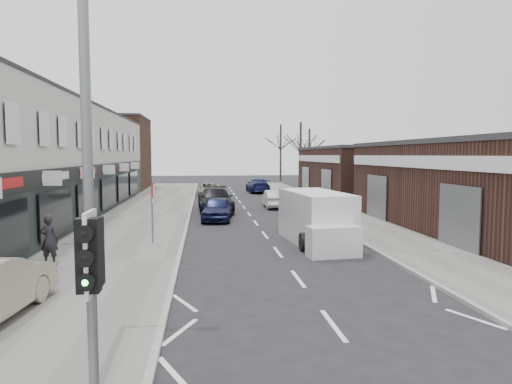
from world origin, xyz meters
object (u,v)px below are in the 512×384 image
object	(u,v)px
street_lamp	(98,110)
parked_car_right_c	(258,185)
parked_car_left_c	(209,189)
parked_car_right_a	(274,199)
warning_sign	(153,195)
traffic_light	(91,273)
parked_car_right_b	(286,195)
parked_car_left_b	(215,200)
parked_car_left_a	(217,209)
white_van	(317,219)
pedestrian	(49,240)

from	to	relation	value
street_lamp	parked_car_right_c	distance (m)	40.99
street_lamp	parked_car_right_c	bearing A→B (deg)	79.93
parked_car_left_c	parked_car_right_a	world-z (taller)	parked_car_right_a
warning_sign	parked_car_right_a	size ratio (longest dim) A/B	0.67
traffic_light	warning_sign	distance (m)	14.04
traffic_light	parked_car_right_b	bearing A→B (deg)	75.03
traffic_light	parked_car_left_c	distance (m)	38.95
parked_car_left_b	parked_car_left_c	xyz separation A→B (m)	(-0.30, 13.17, -0.22)
street_lamp	parked_car_right_a	xyz separation A→B (m)	(6.74, 26.35, -3.96)
street_lamp	parked_car_left_b	distance (m)	24.88
parked_car_right_b	parked_car_right_a	bearing A→B (deg)	58.90
parked_car_left_a	parked_car_right_b	xyz separation A→B (m)	(5.70, 8.18, 0.03)
parked_car_left_a	parked_car_right_c	xyz separation A→B (m)	(4.81, 20.03, 0.03)
white_van	parked_car_left_a	size ratio (longest dim) A/B	1.46
white_van	parked_car_left_c	xyz separation A→B (m)	(-4.50, 25.22, -0.48)
traffic_light	parked_car_left_b	world-z (taller)	traffic_light
traffic_light	white_van	distance (m)	15.13
warning_sign	parked_car_left_b	size ratio (longest dim) A/B	0.47
parked_car_left_b	street_lamp	bearing A→B (deg)	-97.67
parked_car_right_c	warning_sign	bearing A→B (deg)	72.50
parked_car_right_b	traffic_light	bearing A→B (deg)	77.05
parked_car_right_a	parked_car_left_c	bearing A→B (deg)	-66.67
white_van	parked_car_left_c	size ratio (longest dim) A/B	1.39
white_van	parked_car_right_c	xyz separation A→B (m)	(0.61, 27.74, -0.35)
parked_car_right_a	white_van	bearing A→B (deg)	89.77
traffic_light	warning_sign	xyz separation A→B (m)	(-0.76, 14.02, -0.21)
parked_car_left_c	warning_sign	bearing A→B (deg)	-92.71
pedestrian	street_lamp	bearing A→B (deg)	123.34
parked_car_right_b	parked_car_left_c	bearing A→B (deg)	-55.21
warning_sign	pedestrian	world-z (taller)	warning_sign
street_lamp	parked_car_right_b	distance (m)	29.69
parked_car_right_a	parked_car_right_c	world-z (taller)	parked_car_right_c
parked_car_left_b	pedestrian	bearing A→B (deg)	-113.82
pedestrian	parked_car_left_c	distance (m)	29.16
white_van	parked_car_right_b	distance (m)	15.96
parked_car_right_a	parked_car_right_c	bearing A→B (deg)	-90.99
warning_sign	parked_car_right_b	size ratio (longest dim) A/B	0.62
street_lamp	warning_sign	xyz separation A→B (m)	(-0.63, 12.80, -2.42)
traffic_light	parked_car_right_c	size ratio (longest dim) A/B	0.61
street_lamp	warning_sign	size ratio (longest dim) A/B	2.96
warning_sign	parked_car_left_b	distance (m)	12.12
street_lamp	parked_car_right_a	size ratio (longest dim) A/B	1.99
parked_car_right_c	street_lamp	bearing A→B (deg)	78.27
parked_car_right_a	parked_car_right_b	size ratio (longest dim) A/B	0.92
white_van	parked_car_right_b	size ratio (longest dim) A/B	1.39
parked_car_right_b	parked_car_right_c	bearing A→B (deg)	-83.70
parked_car_right_a	parked_car_right_c	xyz separation A→B (m)	(0.40, 13.82, 0.08)
parked_car_left_a	white_van	bearing A→B (deg)	-55.67
parked_car_right_a	parked_car_right_b	world-z (taller)	parked_car_right_b
white_van	parked_car_left_b	distance (m)	12.76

